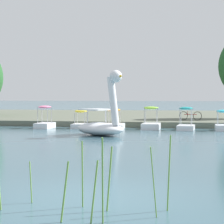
{
  "coord_description": "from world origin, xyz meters",
  "views": [
    {
      "loc": [
        2.02,
        -9.29,
        2.21
      ],
      "look_at": [
        -2.53,
        16.17,
        1.29
      ],
      "focal_mm": 70.18,
      "sensor_mm": 36.0,
      "label": 1
    }
  ],
  "objects_px": {
    "pedal_boat_teal": "(186,123)",
    "bicycle_parked": "(190,116)",
    "pedal_boat_pink": "(45,122)",
    "pedal_boat_cyan": "(223,124)",
    "pedal_boat_yellow": "(81,123)",
    "pedal_boat_lime": "(151,123)",
    "pedal_boat_orange": "(113,123)",
    "swan_boat": "(102,122)"
  },
  "relations": [
    {
      "from": "pedal_boat_teal",
      "to": "bicycle_parked",
      "type": "relative_size",
      "value": 1.18
    },
    {
      "from": "pedal_boat_pink",
      "to": "bicycle_parked",
      "type": "relative_size",
      "value": 1.17
    },
    {
      "from": "pedal_boat_cyan",
      "to": "pedal_boat_teal",
      "type": "bearing_deg",
      "value": 178.34
    },
    {
      "from": "pedal_boat_teal",
      "to": "pedal_boat_pink",
      "type": "relative_size",
      "value": 1.01
    },
    {
      "from": "pedal_boat_cyan",
      "to": "pedal_boat_yellow",
      "type": "xyz_separation_m",
      "value": [
        -9.6,
        0.35,
        -0.03
      ]
    },
    {
      "from": "pedal_boat_teal",
      "to": "pedal_boat_lime",
      "type": "relative_size",
      "value": 1.01
    },
    {
      "from": "pedal_boat_pink",
      "to": "pedal_boat_orange",
      "type": "bearing_deg",
      "value": 1.93
    },
    {
      "from": "swan_boat",
      "to": "pedal_boat_orange",
      "type": "xyz_separation_m",
      "value": [
        -0.24,
        5.05,
        -0.36
      ]
    },
    {
      "from": "pedal_boat_cyan",
      "to": "bicycle_parked",
      "type": "distance_m",
      "value": 4.96
    },
    {
      "from": "pedal_boat_orange",
      "to": "bicycle_parked",
      "type": "height_order",
      "value": "pedal_boat_orange"
    },
    {
      "from": "pedal_boat_cyan",
      "to": "pedal_boat_pink",
      "type": "xyz_separation_m",
      "value": [
        -12.12,
        0.0,
        0.04
      ]
    },
    {
      "from": "pedal_boat_lime",
      "to": "pedal_boat_teal",
      "type": "bearing_deg",
      "value": -7.61
    },
    {
      "from": "pedal_boat_teal",
      "to": "pedal_boat_pink",
      "type": "xyz_separation_m",
      "value": [
        -9.74,
        -0.07,
        0.02
      ]
    },
    {
      "from": "bicycle_parked",
      "to": "pedal_boat_pink",
      "type": "bearing_deg",
      "value": -155.92
    },
    {
      "from": "pedal_boat_orange",
      "to": "pedal_boat_yellow",
      "type": "xyz_separation_m",
      "value": [
        -2.32,
        0.18,
        0.0
      ]
    },
    {
      "from": "pedal_boat_cyan",
      "to": "bicycle_parked",
      "type": "bearing_deg",
      "value": 115.02
    },
    {
      "from": "pedal_boat_orange",
      "to": "pedal_boat_pink",
      "type": "bearing_deg",
      "value": -178.07
    },
    {
      "from": "swan_boat",
      "to": "bicycle_parked",
      "type": "height_order",
      "value": "swan_boat"
    },
    {
      "from": "bicycle_parked",
      "to": "pedal_boat_cyan",
      "type": "bearing_deg",
      "value": -64.98
    },
    {
      "from": "pedal_boat_teal",
      "to": "pedal_boat_yellow",
      "type": "bearing_deg",
      "value": 177.78
    },
    {
      "from": "pedal_boat_yellow",
      "to": "pedal_boat_lime",
      "type": "bearing_deg",
      "value": 0.38
    },
    {
      "from": "pedal_boat_lime",
      "to": "pedal_boat_yellow",
      "type": "height_order",
      "value": "pedal_boat_lime"
    },
    {
      "from": "pedal_boat_pink",
      "to": "bicycle_parked",
      "type": "distance_m",
      "value": 10.99
    },
    {
      "from": "pedal_boat_teal",
      "to": "pedal_boat_yellow",
      "type": "relative_size",
      "value": 1.12
    },
    {
      "from": "pedal_boat_teal",
      "to": "pedal_boat_lime",
      "type": "bearing_deg",
      "value": 172.39
    },
    {
      "from": "pedal_boat_teal",
      "to": "bicycle_parked",
      "type": "xyz_separation_m",
      "value": [
        0.29,
        4.41,
        0.31
      ]
    },
    {
      "from": "pedal_boat_lime",
      "to": "pedal_boat_yellow",
      "type": "bearing_deg",
      "value": -179.62
    },
    {
      "from": "bicycle_parked",
      "to": "swan_boat",
      "type": "bearing_deg",
      "value": -117.82
    },
    {
      "from": "swan_boat",
      "to": "pedal_boat_yellow",
      "type": "height_order",
      "value": "swan_boat"
    },
    {
      "from": "swan_boat",
      "to": "pedal_boat_orange",
      "type": "distance_m",
      "value": 5.07
    },
    {
      "from": "pedal_boat_lime",
      "to": "bicycle_parked",
      "type": "height_order",
      "value": "pedal_boat_lime"
    },
    {
      "from": "pedal_boat_pink",
      "to": "bicycle_parked",
      "type": "bearing_deg",
      "value": 24.08
    },
    {
      "from": "pedal_boat_lime",
      "to": "bicycle_parked",
      "type": "relative_size",
      "value": 1.17
    },
    {
      "from": "pedal_boat_lime",
      "to": "pedal_boat_orange",
      "type": "relative_size",
      "value": 0.96
    },
    {
      "from": "pedal_boat_yellow",
      "to": "pedal_boat_pink",
      "type": "xyz_separation_m",
      "value": [
        -2.52,
        -0.35,
        0.07
      ]
    },
    {
      "from": "pedal_boat_lime",
      "to": "bicycle_parked",
      "type": "bearing_deg",
      "value": 57.36
    },
    {
      "from": "swan_boat",
      "to": "pedal_boat_teal",
      "type": "relative_size",
      "value": 1.85
    },
    {
      "from": "pedal_boat_cyan",
      "to": "pedal_boat_lime",
      "type": "distance_m",
      "value": 4.73
    },
    {
      "from": "pedal_boat_orange",
      "to": "bicycle_parked",
      "type": "bearing_deg",
      "value": 39.75
    },
    {
      "from": "pedal_boat_cyan",
      "to": "pedal_boat_teal",
      "type": "relative_size",
      "value": 0.87
    },
    {
      "from": "swan_boat",
      "to": "pedal_boat_orange",
      "type": "height_order",
      "value": "swan_boat"
    },
    {
      "from": "pedal_boat_orange",
      "to": "swan_boat",
      "type": "bearing_deg",
      "value": -87.23
    }
  ]
}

